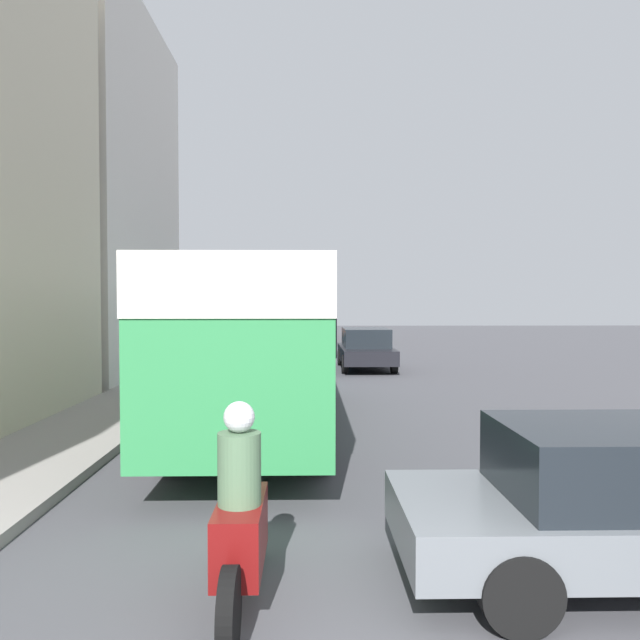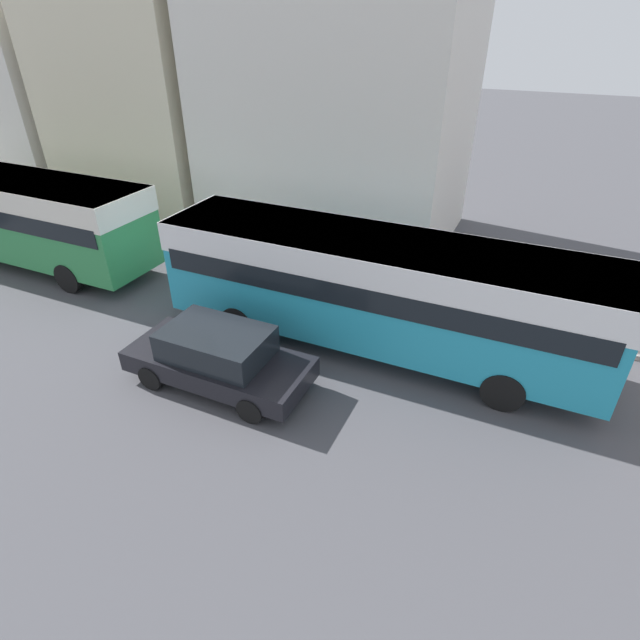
% 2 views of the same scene
% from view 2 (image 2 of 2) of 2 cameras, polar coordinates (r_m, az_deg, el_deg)
% --- Properties ---
extents(building_corner, '(6.17, 9.15, 9.45)m').
position_cam_2_polar(building_corner, '(31.84, -32.07, 21.70)').
color(building_corner, silver).
rests_on(building_corner, ground_plane).
extents(building_midblock, '(5.68, 7.34, 11.30)m').
position_cam_2_polar(building_midblock, '(24.87, -19.83, 24.93)').
color(building_midblock, beige).
rests_on(building_midblock, ground_plane).
extents(building_far_terrace, '(6.72, 9.37, 12.31)m').
position_cam_2_polar(building_far_terrace, '(20.40, 2.17, 26.86)').
color(building_far_terrace, silver).
rests_on(building_far_terrace, ground_plane).
extents(bus_lead, '(2.60, 10.70, 3.14)m').
position_cam_2_polar(bus_lead, '(20.88, -31.47, 10.91)').
color(bus_lead, '#2D8447').
rests_on(bus_lead, ground_plane).
extents(bus_following, '(2.67, 11.52, 3.12)m').
position_cam_2_polar(bus_following, '(12.89, 6.48, 4.56)').
color(bus_following, teal).
rests_on(bus_following, ground_plane).
extents(car_far_curb, '(1.95, 4.53, 1.52)m').
position_cam_2_polar(car_far_curb, '(12.30, -11.56, -4.12)').
color(car_far_curb, black).
rests_on(car_far_curb, ground_plane).
extents(pedestrian_walking_away, '(0.36, 0.36, 1.61)m').
position_cam_2_polar(pedestrian_walking_away, '(15.98, 29.70, 1.70)').
color(pedestrian_walking_away, '#232838').
rests_on(pedestrian_walking_away, sidewalk).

